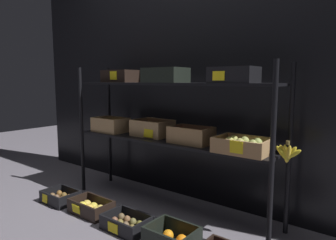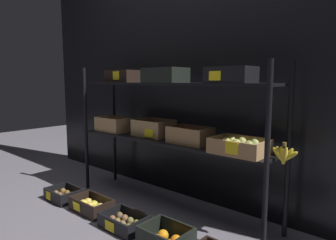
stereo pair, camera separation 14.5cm
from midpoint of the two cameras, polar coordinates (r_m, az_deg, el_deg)
The scene contains 7 objects.
ground_plane at distance 2.64m, azimuth -1.64°, elevation -16.18°, with size 10.00×10.00×0.00m, color slate.
storefront_wall at distance 2.71m, azimuth 3.32°, elevation 7.50°, with size 4.21×0.12×2.12m, color black.
display_rack at distance 2.42m, azimuth -1.62°, elevation 0.91°, with size 1.96×0.38×1.18m.
crate_ground_kiwi at distance 2.91m, azimuth -20.99°, elevation -13.50°, with size 0.30×0.24×0.10m.
crate_ground_apple_gold at distance 2.61m, azimuth -15.90°, elevation -15.67°, with size 0.35×0.21×0.11m.
crate_ground_center_kiwi at distance 2.31m, azimuth -9.71°, elevation -18.72°, with size 0.34×0.24×0.11m.
crate_ground_orange at distance 2.06m, azimuth -1.46°, elevation -21.65°, with size 0.31×0.25×0.14m.
Camera 1 is at (1.48, -1.91, 1.05)m, focal length 32.34 mm.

